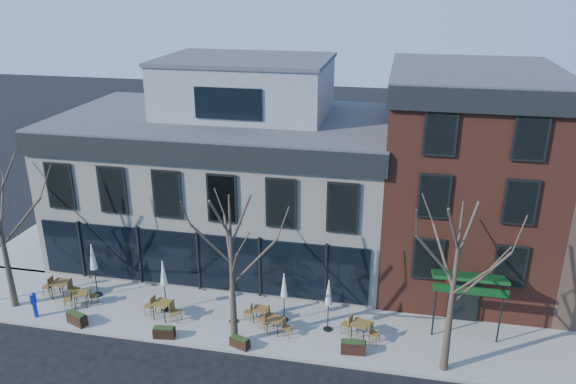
# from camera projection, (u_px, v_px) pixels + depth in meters

# --- Properties ---
(ground) EXTENTS (120.00, 120.00, 0.00)m
(ground) POSITION_uv_depth(u_px,v_px,m) (201.00, 293.00, 29.11)
(ground) COLOR black
(ground) RESTS_ON ground
(sidewalk_front) EXTENTS (33.50, 4.70, 0.15)m
(sidewalk_front) POSITION_uv_depth(u_px,v_px,m) (251.00, 322.00, 26.51)
(sidewalk_front) COLOR gray
(sidewalk_front) RESTS_ON ground
(sidewalk_side) EXTENTS (4.50, 12.00, 0.15)m
(sidewalk_side) POSITION_uv_depth(u_px,v_px,m) (69.00, 226.00, 36.69)
(sidewalk_side) COLOR gray
(sidewalk_side) RESTS_ON ground
(corner_building) EXTENTS (18.39, 10.39, 11.10)m
(corner_building) POSITION_uv_depth(u_px,v_px,m) (228.00, 175.00, 32.04)
(corner_building) COLOR silver
(corner_building) RESTS_ON ground
(red_brick_building) EXTENTS (8.20, 11.78, 11.18)m
(red_brick_building) POSITION_uv_depth(u_px,v_px,m) (465.00, 176.00, 29.20)
(red_brick_building) COLOR brown
(red_brick_building) RESTS_ON ground
(tree_corner) EXTENTS (3.93, 3.98, 7.92)m
(tree_corner) POSITION_uv_depth(u_px,v_px,m) (1.00, 230.00, 26.26)
(tree_corner) COLOR #382B21
(tree_corner) RESTS_ON sidewalk_front
(tree_mid) EXTENTS (3.50, 3.55, 7.04)m
(tree_mid) POSITION_uv_depth(u_px,v_px,m) (232.00, 270.00, 23.62)
(tree_mid) COLOR #382B21
(tree_mid) RESTS_ON sidewalk_front
(tree_right) EXTENTS (3.72, 3.77, 7.48)m
(tree_right) POSITION_uv_depth(u_px,v_px,m) (454.00, 287.00, 21.84)
(tree_right) COLOR #382B21
(tree_right) RESTS_ON sidewalk_front
(call_box) EXTENTS (0.27, 0.27, 1.34)m
(call_box) POSITION_uv_depth(u_px,v_px,m) (34.00, 304.00, 26.54)
(call_box) COLOR #0D24B2
(call_box) RESTS_ON sidewalk_front
(cafe_set_0) EXTENTS (1.97, 0.79, 1.04)m
(cafe_set_0) POSITION_uv_depth(u_px,v_px,m) (61.00, 287.00, 28.28)
(cafe_set_0) COLOR brown
(cafe_set_0) RESTS_ON sidewalk_front
(cafe_set_1) EXTENTS (1.69, 1.08, 0.88)m
(cafe_set_1) POSITION_uv_depth(u_px,v_px,m) (81.00, 297.00, 27.56)
(cafe_set_1) COLOR brown
(cafe_set_1) RESTS_ON sidewalk_front
(cafe_set_2) EXTENTS (1.99, 0.90, 1.02)m
(cafe_set_2) POSITION_uv_depth(u_px,v_px,m) (163.00, 308.00, 26.51)
(cafe_set_2) COLOR brown
(cafe_set_2) RESTS_ON sidewalk_front
(cafe_set_3) EXTENTS (1.57, 0.64, 0.83)m
(cafe_set_3) POSITION_uv_depth(u_px,v_px,m) (260.00, 313.00, 26.32)
(cafe_set_3) COLOR brown
(cafe_set_3) RESTS_ON sidewalk_front
(cafe_set_4) EXTENTS (1.74, 0.92, 0.89)m
(cafe_set_4) POSITION_uv_depth(u_px,v_px,m) (275.00, 323.00, 25.48)
(cafe_set_4) COLOR brown
(cafe_set_4) RESTS_ON sidewalk_front
(cafe_set_5) EXTENTS (1.90, 1.09, 0.98)m
(cafe_set_5) POSITION_uv_depth(u_px,v_px,m) (360.00, 329.00, 25.02)
(cafe_set_5) COLOR brown
(cafe_set_5) RESTS_ON sidewalk_front
(umbrella_0) EXTENTS (0.46, 0.46, 2.90)m
(umbrella_0) POSITION_uv_depth(u_px,v_px,m) (93.00, 259.00, 27.87)
(umbrella_0) COLOR black
(umbrella_0) RESTS_ON sidewalk_front
(umbrella_1) EXTENTS (0.43, 0.43, 2.69)m
(umbrella_1) POSITION_uv_depth(u_px,v_px,m) (164.00, 275.00, 26.68)
(umbrella_1) COLOR black
(umbrella_1) RESTS_ON sidewalk_front
(umbrella_2) EXTENTS (0.42, 0.42, 2.61)m
(umbrella_2) POSITION_uv_depth(u_px,v_px,m) (232.00, 287.00, 25.74)
(umbrella_2) COLOR black
(umbrella_2) RESTS_ON sidewalk_front
(umbrella_3) EXTENTS (0.40, 0.40, 2.51)m
(umbrella_3) POSITION_uv_depth(u_px,v_px,m) (284.00, 288.00, 25.87)
(umbrella_3) COLOR black
(umbrella_3) RESTS_ON sidewalk_front
(umbrella_4) EXTENTS (0.42, 0.42, 2.60)m
(umbrella_4) POSITION_uv_depth(u_px,v_px,m) (329.00, 295.00, 25.15)
(umbrella_4) COLOR black
(umbrella_4) RESTS_ON sidewalk_front
(planter_0) EXTENTS (1.13, 0.78, 0.59)m
(planter_0) POSITION_uv_depth(u_px,v_px,m) (77.00, 318.00, 26.14)
(planter_0) COLOR black
(planter_0) RESTS_ON sidewalk_front
(planter_1) EXTENTS (1.01, 0.50, 0.54)m
(planter_1) POSITION_uv_depth(u_px,v_px,m) (164.00, 332.00, 25.16)
(planter_1) COLOR black
(planter_1) RESTS_ON sidewalk_front
(planter_2) EXTENTS (0.96, 0.64, 0.50)m
(planter_2) POSITION_uv_depth(u_px,v_px,m) (240.00, 342.00, 24.50)
(planter_2) COLOR black
(planter_2) RESTS_ON sidewalk_front
(planter_3) EXTENTS (1.10, 0.50, 0.60)m
(planter_3) POSITION_uv_depth(u_px,v_px,m) (353.00, 347.00, 24.11)
(planter_3) COLOR black
(planter_3) RESTS_ON sidewalk_front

